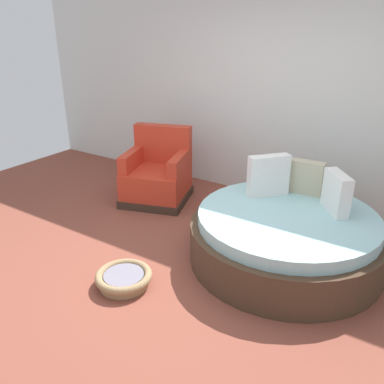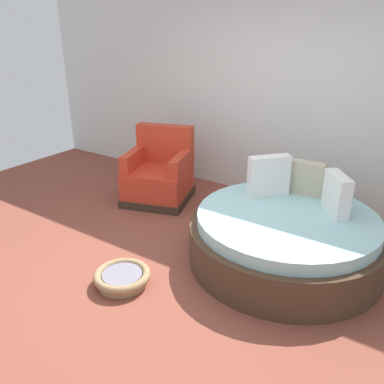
# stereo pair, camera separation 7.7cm
# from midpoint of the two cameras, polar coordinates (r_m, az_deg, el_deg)

# --- Properties ---
(ground_plane) EXTENTS (8.00, 8.00, 0.02)m
(ground_plane) POSITION_cam_midpoint_polar(r_m,az_deg,el_deg) (3.84, -2.29, -11.73)
(ground_plane) COLOR brown
(back_wall) EXTENTS (8.00, 0.12, 2.89)m
(back_wall) POSITION_cam_midpoint_polar(r_m,az_deg,el_deg) (5.20, 12.31, 14.43)
(back_wall) COLOR silver
(back_wall) RESTS_ON ground_plane
(round_daybed) EXTENTS (1.86, 1.86, 0.94)m
(round_daybed) POSITION_cam_midpoint_polar(r_m,az_deg,el_deg) (4.01, 12.71, -6.11)
(round_daybed) COLOR #473323
(round_daybed) RESTS_ON ground_plane
(red_armchair) EXTENTS (1.01, 1.01, 0.94)m
(red_armchair) POSITION_cam_midpoint_polar(r_m,az_deg,el_deg) (5.25, -5.35, 2.37)
(red_armchair) COLOR #38281E
(red_armchair) RESTS_ON ground_plane
(pet_basket) EXTENTS (0.51, 0.51, 0.13)m
(pet_basket) POSITION_cam_midpoint_polar(r_m,az_deg,el_deg) (3.71, -10.30, -11.99)
(pet_basket) COLOR #9E7F56
(pet_basket) RESTS_ON ground_plane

